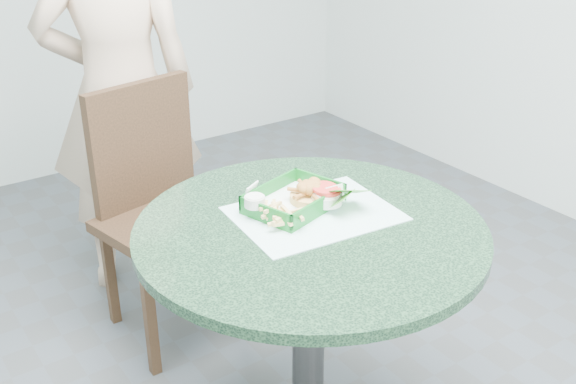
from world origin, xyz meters
TOP-DOWN VIEW (x-y plane):
  - cafe_table at (0.00, 0.00)m, footprint 0.92×0.92m
  - dining_chair at (-0.06, 0.85)m, footprint 0.43×0.43m
  - diner_person at (-0.02, 1.20)m, footprint 0.77×0.63m
  - placemat at (0.05, 0.04)m, footprint 0.45×0.35m
  - food_basket at (0.02, 0.11)m, footprint 0.24×0.18m
  - crab_sandwich at (0.06, 0.08)m, footprint 0.11×0.11m
  - fries_pile at (-0.07, 0.07)m, footprint 0.13×0.13m
  - sauce_ramekin at (-0.09, 0.15)m, footprint 0.06×0.06m
  - garnish_cup at (0.08, 0.03)m, footprint 0.13×0.12m

SIDE VIEW (x-z plane):
  - dining_chair at x=-0.06m, z-range 0.07..1.00m
  - cafe_table at x=0.00m, z-range 0.21..0.96m
  - placemat at x=0.05m, z-range 0.75..0.75m
  - food_basket at x=0.02m, z-range 0.74..0.79m
  - fries_pile at x=-0.07m, z-range 0.77..0.81m
  - garnish_cup at x=0.08m, z-range 0.77..0.82m
  - crab_sandwich at x=0.06m, z-range 0.76..0.83m
  - sauce_ramekin at x=-0.09m, z-range 0.78..0.82m
  - diner_person at x=-0.02m, z-range 0.00..1.80m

